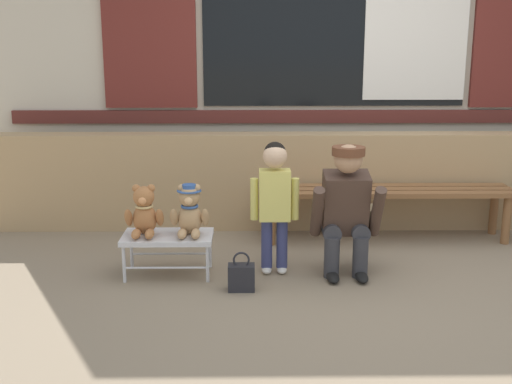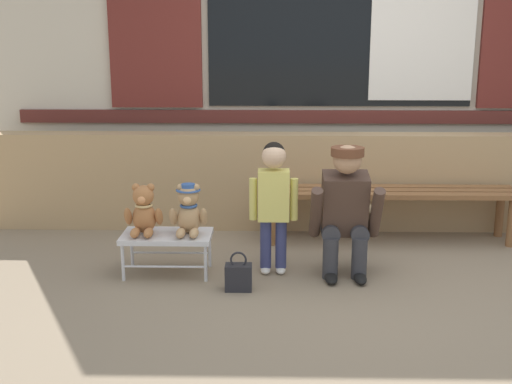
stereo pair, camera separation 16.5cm
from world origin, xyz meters
name	(u,v)px [view 1 (the left image)]	position (x,y,z in m)	size (l,w,h in m)	color
ground_plane	(364,286)	(0.00, 0.00, 0.00)	(60.00, 60.00, 0.00)	#84725B
brick_low_wall	(337,181)	(0.00, 1.43, 0.42)	(6.33, 0.25, 0.85)	tan
shop_facade	(334,42)	(0.00, 1.94, 1.63)	(6.46, 0.26, 3.22)	beige
wooden_bench_long	(386,196)	(0.36, 1.06, 0.37)	(2.10, 0.40, 0.44)	brown
small_display_bench	(168,239)	(-1.37, 0.24, 0.27)	(0.64, 0.36, 0.30)	silver
teddy_bear_plain	(144,212)	(-1.53, 0.24, 0.46)	(0.28, 0.26, 0.36)	#A86B3D
teddy_bear_with_hat	(190,211)	(-1.21, 0.24, 0.47)	(0.28, 0.27, 0.36)	tan
child_standing	(275,193)	(-0.61, 0.27, 0.59)	(0.35, 0.18, 0.96)	navy
adult_crouching	(347,209)	(-0.09, 0.25, 0.48)	(0.50, 0.49, 0.95)	#333338
handbag_on_ground	(241,277)	(-0.84, -0.07, 0.10)	(0.18, 0.11, 0.27)	#232328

